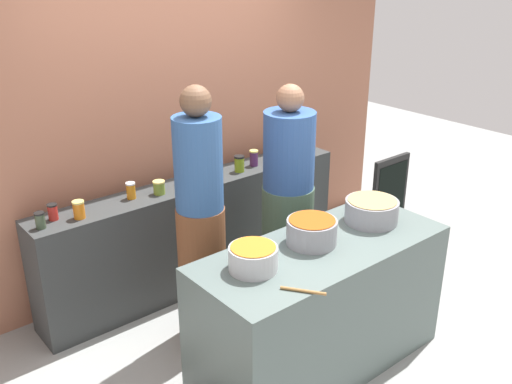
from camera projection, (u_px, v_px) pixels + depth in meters
ground at (287, 341)px, 4.13m from camera, size 12.00×12.00×0.00m
storefront_wall at (168, 99)px, 4.58m from camera, size 4.80×0.12×3.00m
display_shelf at (198, 232)px, 4.74m from camera, size 2.70×0.36×0.90m
prep_table at (320, 307)px, 3.74m from camera, size 1.70×0.70×0.90m
preserve_jar_0 at (40, 220)px, 3.77m from camera, size 0.07×0.07×0.11m
preserve_jar_1 at (53, 212)px, 3.89m from camera, size 0.07×0.07×0.11m
preserve_jar_2 at (79, 210)px, 3.91m from camera, size 0.08×0.08×0.13m
preserve_jar_3 at (131, 191)px, 4.23m from camera, size 0.07×0.07×0.12m
preserve_jar_4 at (159, 187)px, 4.31m from camera, size 0.09×0.09×0.10m
preserve_jar_5 at (239, 164)px, 4.74m from camera, size 0.08×0.08×0.14m
preserve_jar_6 at (254, 158)px, 4.87m from camera, size 0.07×0.07×0.14m
preserve_jar_7 at (272, 155)px, 4.97m from camera, size 0.08×0.08×0.12m
preserve_jar_8 at (285, 151)px, 5.05m from camera, size 0.08×0.08×0.13m
cooking_pot_left at (253, 258)px, 3.28m from camera, size 0.28×0.28×0.15m
cooking_pot_center at (312, 232)px, 3.57m from camera, size 0.32×0.32×0.16m
cooking_pot_right at (371, 211)px, 3.87m from camera, size 0.36×0.36×0.16m
wooden_spoon at (303, 291)px, 3.08m from camera, size 0.16×0.22×0.02m
cook_with_tongs at (201, 231)px, 3.87m from camera, size 0.33×0.33×1.84m
cook_in_cap at (288, 207)px, 4.40m from camera, size 0.40×0.40×1.73m
chalkboard_sign at (389, 200)px, 5.39m from camera, size 0.46×0.05×0.86m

